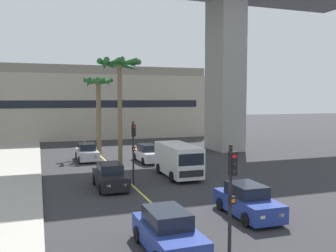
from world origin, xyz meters
name	(u,v)px	position (x,y,z in m)	size (l,w,h in m)	color
lane_stripe_center	(123,176)	(0.00, 24.00, 0.00)	(0.14, 56.00, 0.01)	#DBCC4C
pier_building_backdrop	(80,103)	(0.00, 51.96, 5.01)	(36.37, 8.04, 10.14)	#BCB29E
car_queue_front	(247,201)	(3.71, 13.00, 0.72)	(1.91, 4.14, 1.56)	navy
car_queue_second	(87,153)	(-1.57, 31.87, 0.72)	(1.85, 4.11, 1.56)	#B7BABF
car_queue_third	(148,154)	(3.48, 29.34, 0.72)	(1.94, 4.16, 1.56)	white
car_queue_fourth	(168,233)	(-1.28, 10.38, 0.72)	(1.86, 4.11, 1.56)	navy
car_queue_fifth	(110,177)	(-1.50, 20.80, 0.72)	(1.84, 4.10, 1.56)	black
delivery_van	(178,159)	(3.76, 22.49, 1.29)	(2.22, 5.28, 2.36)	silver
traffic_light_median_near	(231,190)	(0.14, 8.22, 2.71)	(0.24, 0.37, 4.20)	black
traffic_light_median_far	(133,144)	(0.11, 21.09, 2.71)	(0.24, 0.37, 4.20)	black
palm_tree_near_median	(99,97)	(0.13, 35.62, 5.86)	(2.95, 3.12, 7.85)	brown
palm_tree_mid_median	(120,76)	(0.26, 25.85, 7.40)	(3.44, 3.44, 8.81)	brown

